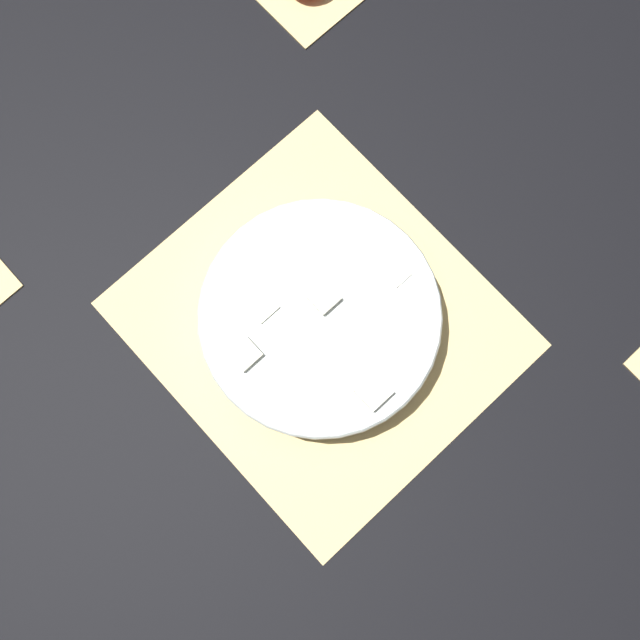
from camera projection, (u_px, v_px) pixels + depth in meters
The scene contains 3 objects.
ground_plane at pixel (320, 325), 0.90m from camera, with size 6.00×6.00×0.00m, color black.
bamboo_mat_center at pixel (320, 324), 0.90m from camera, with size 0.41×0.37×0.01m.
fruit_salad_bowl at pixel (320, 319), 0.86m from camera, with size 0.28×0.28×0.07m.
Camera 1 is at (-0.12, 0.11, 0.88)m, focal length 42.00 mm.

